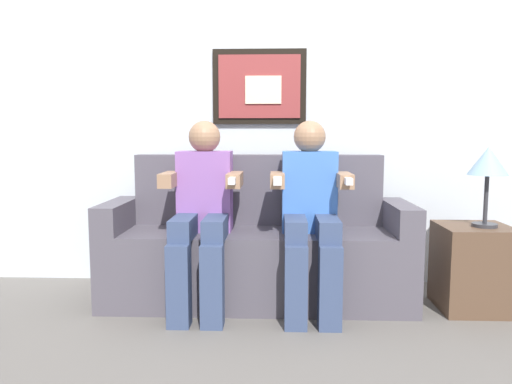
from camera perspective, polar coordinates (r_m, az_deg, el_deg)
ground_plane at (r=2.85m, az=-0.13°, el=-14.49°), size 5.53×5.53×0.00m
back_wall_assembly at (r=3.43m, az=0.42°, el=11.23°), size 4.26×0.10×2.60m
couch at (r=3.07m, az=0.13°, el=-6.84°), size 1.86×0.58×0.90m
person_on_left at (r=2.88m, az=-6.23°, el=-1.82°), size 0.46×0.56×1.11m
person_on_right at (r=2.85m, az=6.30°, el=-1.89°), size 0.46×0.56×1.11m
side_table_right at (r=3.20m, az=23.86°, el=-8.00°), size 0.40×0.40×0.50m
table_lamp at (r=3.09m, az=25.29°, el=2.88°), size 0.22×0.22×0.46m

